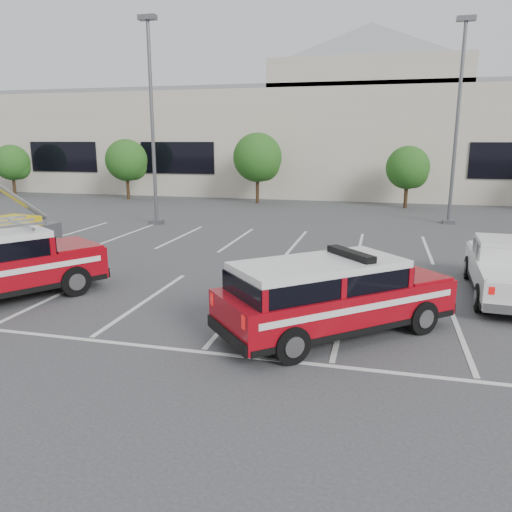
{
  "coord_description": "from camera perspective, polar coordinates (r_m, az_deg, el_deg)",
  "views": [
    {
      "loc": [
        3.48,
        -12.01,
        4.35
      ],
      "look_at": [
        0.02,
        1.7,
        1.05
      ],
      "focal_mm": 35.0,
      "sensor_mm": 36.0,
      "label": 1
    }
  ],
  "objects": [
    {
      "name": "fire_chief_suv",
      "position": [
        11.48,
        8.74,
        -5.13
      ],
      "size": [
        5.39,
        5.06,
        1.91
      ],
      "rotation": [
        0.0,
        0.0,
        -0.85
      ],
      "color": "maroon",
      "rests_on": "ground"
    },
    {
      "name": "light_pole_mid",
      "position": [
        28.24,
        21.99,
        13.91
      ],
      "size": [
        0.9,
        0.6,
        10.24
      ],
      "color": "#59595E",
      "rests_on": "ground"
    },
    {
      "name": "utility_rig",
      "position": [
        21.59,
        -26.95,
        1.8
      ],
      "size": [
        3.69,
        3.93,
        3.21
      ],
      "rotation": [
        0.0,
        0.0,
        -0.17
      ],
      "color": "#59595E",
      "rests_on": "ground"
    },
    {
      "name": "convention_building",
      "position": [
        44.0,
        10.15,
        13.42
      ],
      "size": [
        60.0,
        16.99,
        13.2
      ],
      "color": "beige",
      "rests_on": "ground"
    },
    {
      "name": "tree_far_left",
      "position": [
        44.38,
        -26.0,
        9.45
      ],
      "size": [
        2.77,
        2.77,
        3.99
      ],
      "color": "#3F2B19",
      "rests_on": "ground"
    },
    {
      "name": "stall_markings",
      "position": [
        17.42,
        2.18,
        -1.31
      ],
      "size": [
        23.0,
        15.0,
        0.01
      ],
      "primitive_type": "cube",
      "color": "silver",
      "rests_on": "ground"
    },
    {
      "name": "tree_mid_right",
      "position": [
        34.14,
        17.09,
        9.47
      ],
      "size": [
        2.77,
        2.77,
        3.99
      ],
      "color": "#3F2B19",
      "rests_on": "ground"
    },
    {
      "name": "ground",
      "position": [
        13.24,
        -1.91,
        -6.06
      ],
      "size": [
        120.0,
        120.0,
        0.0
      ],
      "primitive_type": "plane",
      "color": "#38383B",
      "rests_on": "ground"
    },
    {
      "name": "light_pole_left",
      "position": [
        26.63,
        -11.77,
        14.67
      ],
      "size": [
        0.9,
        0.6,
        10.24
      ],
      "color": "#59595E",
      "rests_on": "ground"
    },
    {
      "name": "tree_mid_left",
      "position": [
        35.1,
        0.33,
        11.0
      ],
      "size": [
        3.37,
        3.37,
        4.85
      ],
      "color": "#3F2B19",
      "rests_on": "ground"
    },
    {
      "name": "white_pickup",
      "position": [
        15.82,
        26.67,
        -1.9
      ],
      "size": [
        2.1,
        5.24,
        1.57
      ],
      "rotation": [
        0.0,
        0.0,
        -0.06
      ],
      "color": "silver",
      "rests_on": "ground"
    },
    {
      "name": "tree_left",
      "position": [
        38.74,
        -14.43,
        10.4
      ],
      "size": [
        3.07,
        3.07,
        4.42
      ],
      "color": "#3F2B19",
      "rests_on": "ground"
    }
  ]
}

